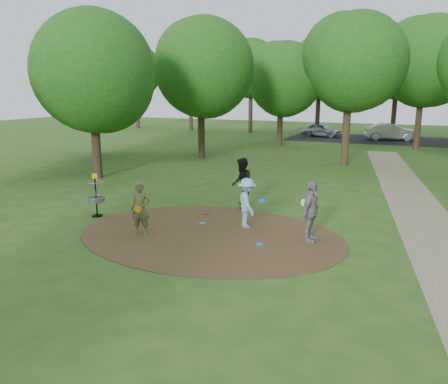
% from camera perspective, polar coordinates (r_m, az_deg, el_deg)
% --- Properties ---
extents(ground, '(100.00, 100.00, 0.00)m').
position_cam_1_polar(ground, '(13.56, -1.98, -5.60)').
color(ground, '#2D5119').
rests_on(ground, ground).
extents(dirt_clearing, '(8.40, 8.40, 0.02)m').
position_cam_1_polar(dirt_clearing, '(13.56, -1.98, -5.56)').
color(dirt_clearing, '#47301C').
rests_on(dirt_clearing, ground).
extents(footpath, '(7.55, 39.89, 0.01)m').
position_cam_1_polar(footpath, '(14.36, 26.17, -5.89)').
color(footpath, '#8C7A5B').
rests_on(footpath, ground).
extents(parking_lot, '(14.00, 8.00, 0.01)m').
position_cam_1_polar(parking_lot, '(42.01, 18.21, 6.57)').
color(parking_lot, black).
rests_on(parking_lot, ground).
extents(player_observer_with_disc, '(0.70, 0.56, 1.66)m').
position_cam_1_polar(player_observer_with_disc, '(13.55, -10.86, -2.18)').
color(player_observer_with_disc, '#65673B').
rests_on(player_observer_with_disc, ground).
extents(player_throwing_with_disc, '(1.19, 1.21, 1.63)m').
position_cam_1_polar(player_throwing_with_disc, '(14.06, 3.01, -1.46)').
color(player_throwing_with_disc, '#97C6E1').
rests_on(player_throwing_with_disc, ground).
extents(player_walking_with_disc, '(0.99, 1.12, 1.91)m').
position_cam_1_polar(player_walking_with_disc, '(16.39, 2.32, 1.16)').
color(player_walking_with_disc, black).
rests_on(player_walking_with_disc, ground).
extents(player_waiting_with_disc, '(0.61, 1.13, 1.83)m').
position_cam_1_polar(player_waiting_with_disc, '(12.93, 11.27, -2.54)').
color(player_waiting_with_disc, gray).
rests_on(player_waiting_with_disc, ground).
extents(disc_ground_cyan, '(0.22, 0.22, 0.02)m').
position_cam_1_polar(disc_ground_cyan, '(14.63, -2.83, -4.08)').
color(disc_ground_cyan, '#1CA5E0').
rests_on(disc_ground_cyan, dirt_clearing).
extents(disc_ground_blue, '(0.22, 0.22, 0.02)m').
position_cam_1_polar(disc_ground_blue, '(12.71, 4.67, -6.82)').
color(disc_ground_blue, '#0D7FE5').
rests_on(disc_ground_blue, dirt_clearing).
extents(disc_ground_red, '(0.22, 0.22, 0.02)m').
position_cam_1_polar(disc_ground_red, '(15.72, -2.38, -2.84)').
color(disc_ground_red, '#B31125').
rests_on(disc_ground_red, dirt_clearing).
extents(car_left, '(3.96, 2.17, 1.28)m').
position_cam_1_polar(car_left, '(43.00, 12.61, 7.90)').
color(car_left, '#A4A4AB').
rests_on(car_left, ground).
extents(car_right, '(4.72, 2.36, 1.49)m').
position_cam_1_polar(car_right, '(41.74, 21.00, 7.34)').
color(car_right, '#A6A8AD').
rests_on(car_right, ground).
extents(disc_golf_basket, '(0.63, 0.63, 1.54)m').
position_cam_1_polar(disc_golf_basket, '(15.91, -16.41, -0.03)').
color(disc_golf_basket, black).
rests_on(disc_golf_basket, ground).
extents(tree_ring, '(37.04, 46.00, 9.36)m').
position_cam_1_polar(tree_ring, '(21.61, 10.17, 15.27)').
color(tree_ring, '#332316').
rests_on(tree_ring, ground).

